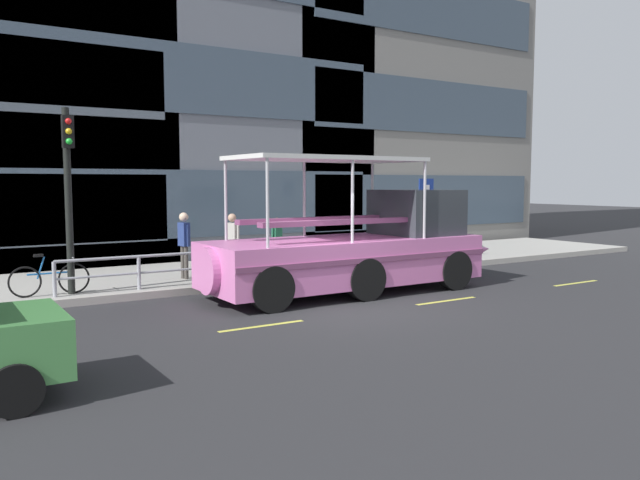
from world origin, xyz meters
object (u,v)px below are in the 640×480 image
(duck_tour_boat, at_px, (362,249))
(parking_sign, at_px, (425,205))
(pedestrian_near_bow, at_px, (389,233))
(pedestrian_near_stern, at_px, (184,239))
(pedestrian_mid_right, at_px, (232,238))
(leaned_bicycle, at_px, (50,279))
(traffic_light_pole, at_px, (68,182))
(pedestrian_mid_left, at_px, (277,238))

(duck_tour_boat, bearing_deg, parking_sign, 30.55)
(pedestrian_near_bow, xyz_separation_m, pedestrian_near_stern, (-7.01, -0.09, 0.15))
(parking_sign, relative_size, pedestrian_mid_right, 1.58)
(pedestrian_near_stern, bearing_deg, pedestrian_mid_right, 2.10)
(leaned_bicycle, xyz_separation_m, duck_tour_boat, (6.95, -2.48, 0.52))
(duck_tour_boat, xyz_separation_m, pedestrian_mid_right, (-2.06, 3.30, 0.13))
(parking_sign, distance_m, pedestrian_near_bow, 1.48)
(leaned_bicycle, xyz_separation_m, pedestrian_near_bow, (10.48, 0.86, 0.54))
(pedestrian_mid_right, bearing_deg, parking_sign, -5.92)
(parking_sign, xyz_separation_m, leaned_bicycle, (-11.41, -0.14, -1.44))
(traffic_light_pole, xyz_separation_m, pedestrian_mid_left, (6.11, 1.39, -1.65))
(traffic_light_pole, distance_m, pedestrian_mid_right, 4.79)
(traffic_light_pole, height_order, pedestrian_mid_right, traffic_light_pole)
(leaned_bicycle, height_order, pedestrian_mid_left, pedestrian_mid_left)
(traffic_light_pole, xyz_separation_m, pedestrian_near_bow, (10.03, 0.97, -1.64))
(leaned_bicycle, relative_size, pedestrian_near_bow, 1.14)
(leaned_bicycle, bearing_deg, pedestrian_near_bow, 4.70)
(leaned_bicycle, bearing_deg, parking_sign, 0.72)
(pedestrian_mid_left, bearing_deg, traffic_light_pole, -167.19)
(duck_tour_boat, distance_m, pedestrian_mid_right, 3.89)
(pedestrian_near_stern, bearing_deg, pedestrian_mid_left, 9.50)
(leaned_bicycle, relative_size, pedestrian_mid_left, 1.15)
(pedestrian_near_bow, distance_m, pedestrian_mid_right, 5.59)
(traffic_light_pole, distance_m, pedestrian_near_bow, 10.21)
(leaned_bicycle, relative_size, pedestrian_mid_right, 1.03)
(duck_tour_boat, height_order, pedestrian_mid_left, duck_tour_boat)
(duck_tour_boat, height_order, pedestrian_near_bow, duck_tour_boat)
(parking_sign, height_order, duck_tour_boat, duck_tour_boat)
(traffic_light_pole, distance_m, parking_sign, 10.98)
(parking_sign, relative_size, pedestrian_mid_left, 1.77)
(pedestrian_mid_left, bearing_deg, pedestrian_mid_right, -164.44)
(traffic_light_pole, bearing_deg, pedestrian_mid_left, 12.81)
(leaned_bicycle, bearing_deg, duck_tour_boat, -19.66)
(leaned_bicycle, xyz_separation_m, pedestrian_mid_left, (6.56, 1.28, 0.54))
(pedestrian_near_bow, height_order, pedestrian_near_stern, pedestrian_near_stern)
(pedestrian_mid_right, bearing_deg, pedestrian_mid_left, 15.56)
(pedestrian_mid_right, bearing_deg, traffic_light_pole, -168.25)
(traffic_light_pole, height_order, leaned_bicycle, traffic_light_pole)
(pedestrian_near_stern, bearing_deg, leaned_bicycle, -167.55)
(traffic_light_pole, height_order, pedestrian_near_stern, traffic_light_pole)
(pedestrian_mid_left, height_order, pedestrian_near_stern, pedestrian_near_stern)
(duck_tour_boat, relative_size, pedestrian_mid_right, 5.18)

